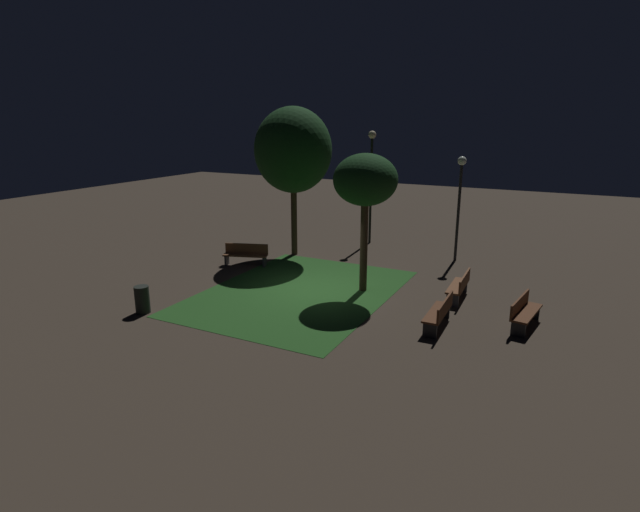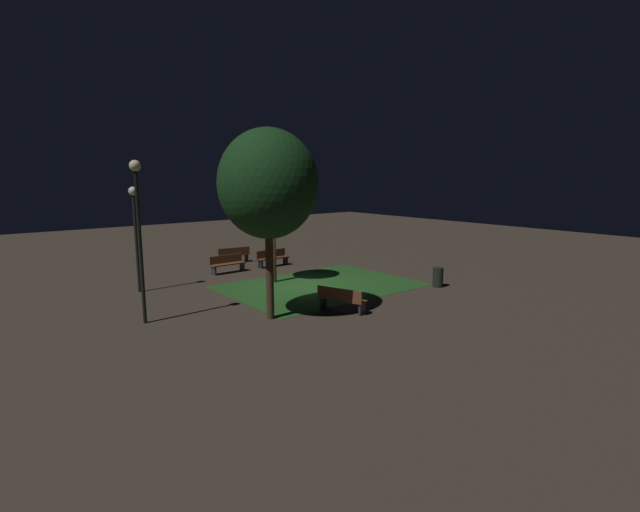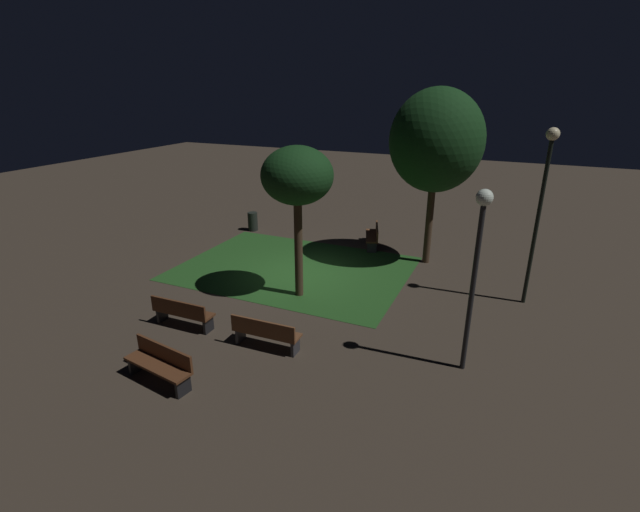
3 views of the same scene
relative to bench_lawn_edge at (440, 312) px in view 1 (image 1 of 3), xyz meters
The scene contains 11 objects.
ground_plane 5.03m from the bench_lawn_edge, 74.54° to the left, with size 60.00×60.00×0.00m, color #3D3328.
grass_lawn 5.22m from the bench_lawn_edge, 80.70° to the left, with size 8.23×6.04×0.01m, color #23511E.
bench_lawn_edge is the anchor object (origin of this frame).
bench_back_row 2.67m from the bench_lawn_edge, ahead, with size 1.81×0.53×0.88m.
bench_corner 9.13m from the bench_lawn_edge, 72.34° to the left, with size 1.03×1.86×0.88m.
bench_path_side 2.45m from the bench_lawn_edge, 61.13° to the right, with size 1.85×0.74×0.88m.
tree_lawn_side 5.06m from the bench_lawn_edge, 57.73° to the left, with size 2.16×2.16×4.75m.
tree_tall_center 10.18m from the bench_lawn_edge, 56.39° to the left, with size 3.29×3.29×6.35m.
lamp_post_near_wall 7.92m from the bench_lawn_edge, ahead, with size 0.36×0.36×4.37m.
lamp_post_plaza_east 10.76m from the bench_lawn_edge, 32.84° to the left, with size 0.36×0.36×5.30m.
trash_bin 9.03m from the bench_lawn_edge, 109.60° to the left, with size 0.45×0.45×0.86m, color black.
Camera 1 is at (-14.95, -7.90, 5.86)m, focal length 28.33 mm.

